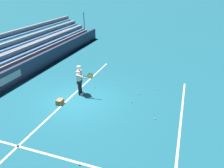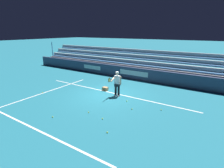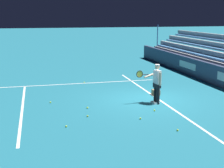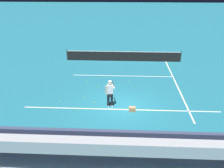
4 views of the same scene
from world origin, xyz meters
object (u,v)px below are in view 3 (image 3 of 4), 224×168
ball_box_cardboard (156,92)px  tennis_ball_midcourt (87,108)px  tennis_ball_stray_back (50,102)px  tennis_player (156,83)px  tennis_ball_far_left (154,110)px  tennis_ball_on_baseline (88,116)px  tennis_ball_by_box (140,118)px  tennis_ball_far_right (66,126)px  tennis_ball_toward_net (84,82)px  tennis_ball_near_player (178,130)px

ball_box_cardboard → tennis_ball_midcourt: (-1.39, 3.56, -0.10)m
tennis_ball_stray_back → ball_box_cardboard: bearing=-87.9°
tennis_ball_midcourt → tennis_player: bearing=-89.5°
tennis_ball_far_left → tennis_ball_on_baseline: 2.72m
tennis_ball_by_box → tennis_ball_far_right: same height
tennis_ball_toward_net → tennis_ball_by_box: (-6.72, -1.03, 0.00)m
tennis_ball_far_left → tennis_ball_toward_net: size_ratio=1.00×
tennis_ball_near_player → tennis_ball_on_baseline: bearing=50.7°
tennis_ball_near_player → tennis_ball_midcourt: same height
tennis_ball_midcourt → ball_box_cardboard: bearing=-68.6°
tennis_ball_toward_net → tennis_ball_far_right: same height
tennis_player → tennis_ball_near_player: (-3.27, 0.53, -0.86)m
tennis_ball_far_left → tennis_ball_stray_back: same height
tennis_player → tennis_ball_far_right: size_ratio=25.98×
tennis_player → tennis_ball_on_baseline: bearing=109.0°
ball_box_cardboard → tennis_ball_on_baseline: bearing=123.4°
ball_box_cardboard → tennis_ball_by_box: (-3.21, 1.88, -0.10)m
tennis_ball_by_box → tennis_ball_far_right: (-0.17, 2.75, 0.00)m
tennis_ball_stray_back → tennis_ball_toward_net: (3.70, -2.08, 0.00)m
tennis_player → tennis_ball_near_player: size_ratio=25.98×
tennis_ball_stray_back → tennis_ball_far_right: same height
tennis_ball_midcourt → tennis_ball_toward_net: (4.91, -0.64, 0.00)m
tennis_ball_near_player → tennis_ball_stray_back: (4.45, 3.92, 0.00)m
tennis_player → tennis_ball_near_player: 3.42m
ball_box_cardboard → tennis_ball_far_left: bearing=157.1°
ball_box_cardboard → tennis_ball_toward_net: 4.57m
tennis_ball_near_player → tennis_ball_toward_net: size_ratio=1.00×
tennis_player → tennis_ball_near_player: tennis_player is taller
tennis_ball_stray_back → tennis_ball_far_right: (-3.19, -0.37, 0.00)m
tennis_ball_on_baseline → tennis_ball_by_box: bearing=-112.0°
tennis_ball_far_left → tennis_ball_by_box: bearing=132.9°
tennis_ball_near_player → tennis_ball_on_baseline: 3.44m
tennis_ball_far_left → tennis_ball_by_box: (-0.81, 0.87, 0.00)m
tennis_ball_stray_back → tennis_ball_by_box: (-3.02, -3.11, 0.00)m
tennis_ball_far_left → tennis_ball_on_baseline: size_ratio=1.00×
tennis_ball_far_left → tennis_ball_on_baseline: same height
ball_box_cardboard → tennis_ball_far_right: size_ratio=6.06×
tennis_ball_toward_net → tennis_ball_by_box: size_ratio=1.00×
ball_box_cardboard → tennis_ball_near_player: size_ratio=6.06×
tennis_ball_near_player → tennis_ball_toward_net: 8.36m
tennis_ball_near_player → tennis_ball_on_baseline: same height
tennis_ball_far_left → tennis_ball_far_right: 3.75m
tennis_ball_near_player → tennis_ball_by_box: (1.43, 0.81, 0.00)m
tennis_ball_midcourt → tennis_ball_far_right: 2.25m
tennis_ball_by_box → tennis_ball_near_player: bearing=-150.4°
tennis_ball_far_left → tennis_ball_stray_back: size_ratio=1.00×
tennis_player → tennis_ball_midcourt: 3.13m
tennis_ball_toward_net → tennis_ball_on_baseline: (-5.98, 0.82, 0.00)m
tennis_ball_midcourt → tennis_ball_by_box: 2.47m
tennis_ball_near_player → tennis_ball_midcourt: size_ratio=1.00×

